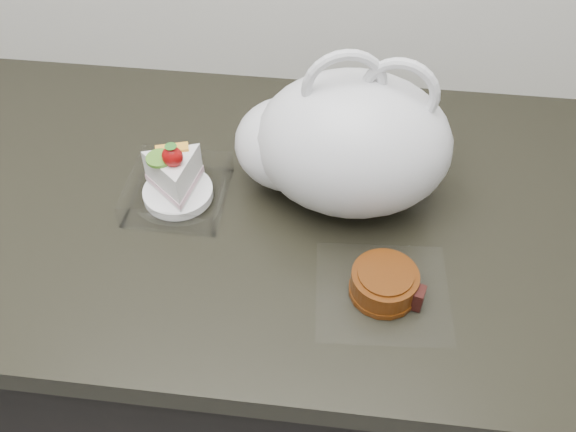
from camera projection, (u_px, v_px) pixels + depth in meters
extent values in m
cube|color=black|center=(209.00, 355.00, 1.31)|extent=(2.00, 0.60, 0.86)
cube|color=black|center=(183.00, 203.00, 0.98)|extent=(2.04, 0.64, 0.04)
cube|color=white|center=(179.00, 197.00, 0.96)|extent=(0.14, 0.14, 0.00)
cylinder|color=white|center=(178.00, 193.00, 0.95)|extent=(0.10, 0.10, 0.01)
ellipsoid|color=#AD0D0B|center=(172.00, 156.00, 0.88)|extent=(0.03, 0.03, 0.03)
cone|color=#2D7223|center=(171.00, 148.00, 0.87)|extent=(0.02, 0.02, 0.01)
cylinder|color=#59A730|center=(159.00, 158.00, 0.89)|extent=(0.04, 0.04, 0.00)
cube|color=#FFAB30|center=(172.00, 148.00, 0.91)|extent=(0.05, 0.03, 0.00)
cube|color=white|center=(383.00, 292.00, 0.84)|extent=(0.18, 0.17, 0.00)
cylinder|color=#5B2D0A|center=(384.00, 283.00, 0.82)|extent=(0.11, 0.11, 0.04)
cylinder|color=#5B2D0A|center=(383.00, 290.00, 0.84)|extent=(0.11, 0.11, 0.01)
cylinder|color=#5B2D0A|center=(386.00, 274.00, 0.81)|extent=(0.09, 0.09, 0.00)
cube|color=black|center=(414.00, 297.00, 0.81)|extent=(0.03, 0.03, 0.03)
ellipsoid|color=silver|center=(353.00, 144.00, 0.88)|extent=(0.28, 0.22, 0.20)
ellipsoid|color=silver|center=(290.00, 144.00, 0.92)|extent=(0.17, 0.15, 0.13)
torus|color=silver|center=(344.00, 88.00, 0.82)|extent=(0.11, 0.04, 0.11)
torus|color=silver|center=(400.00, 93.00, 0.82)|extent=(0.10, 0.03, 0.10)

